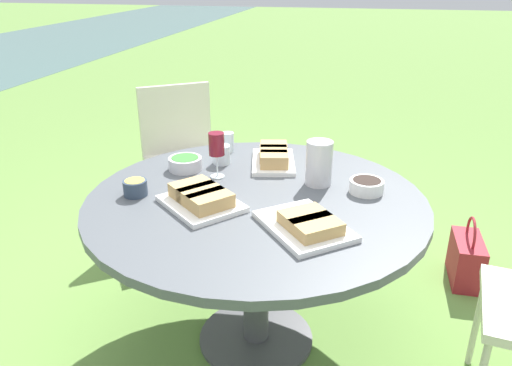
{
  "coord_description": "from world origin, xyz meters",
  "views": [
    {
      "loc": [
        -1.74,
        -0.38,
        1.53
      ],
      "look_at": [
        0.0,
        0.0,
        0.76
      ],
      "focal_mm": 35.0,
      "sensor_mm": 36.0,
      "label": 1
    }
  ],
  "objects_px": {
    "chair_near_right": "(182,148)",
    "wine_glass": "(217,146)",
    "water_pitcher": "(319,163)",
    "handbag": "(466,259)",
    "dining_table": "(256,218)"
  },
  "relations": [
    {
      "from": "chair_near_right",
      "to": "handbag",
      "type": "height_order",
      "value": "chair_near_right"
    },
    {
      "from": "chair_near_right",
      "to": "wine_glass",
      "type": "xyz_separation_m",
      "value": [
        -0.8,
        -0.47,
        0.32
      ]
    },
    {
      "from": "wine_glass",
      "to": "water_pitcher",
      "type": "bearing_deg",
      "value": -87.31
    },
    {
      "from": "chair_near_right",
      "to": "handbag",
      "type": "distance_m",
      "value": 1.72
    },
    {
      "from": "chair_near_right",
      "to": "wine_glass",
      "type": "distance_m",
      "value": 0.98
    },
    {
      "from": "chair_near_right",
      "to": "dining_table",
      "type": "bearing_deg",
      "value": -144.87
    },
    {
      "from": "chair_near_right",
      "to": "water_pitcher",
      "type": "xyz_separation_m",
      "value": [
        -0.78,
        -0.9,
        0.27
      ]
    },
    {
      "from": "dining_table",
      "to": "chair_near_right",
      "type": "bearing_deg",
      "value": 35.13
    },
    {
      "from": "dining_table",
      "to": "chair_near_right",
      "type": "height_order",
      "value": "chair_near_right"
    },
    {
      "from": "water_pitcher",
      "to": "chair_near_right",
      "type": "bearing_deg",
      "value": 49.16
    },
    {
      "from": "dining_table",
      "to": "water_pitcher",
      "type": "xyz_separation_m",
      "value": [
        0.18,
        -0.22,
        0.19
      ]
    },
    {
      "from": "dining_table",
      "to": "handbag",
      "type": "relative_size",
      "value": 3.64
    },
    {
      "from": "chair_near_right",
      "to": "wine_glass",
      "type": "relative_size",
      "value": 4.47
    },
    {
      "from": "water_pitcher",
      "to": "handbag",
      "type": "bearing_deg",
      "value": -55.91
    },
    {
      "from": "chair_near_right",
      "to": "wine_glass",
      "type": "height_order",
      "value": "wine_glass"
    }
  ]
}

